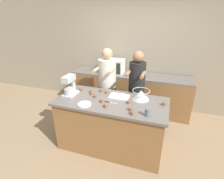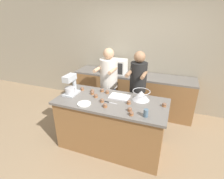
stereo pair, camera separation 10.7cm
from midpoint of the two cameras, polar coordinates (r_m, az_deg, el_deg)
ground_plane at (r=3.38m, az=0.69°, el=-17.55°), size 16.00×16.00×0.00m
back_wall at (r=4.34m, az=9.05°, el=11.78°), size 10.00×0.06×2.70m
island_counter at (r=3.10m, az=0.73°, el=-11.14°), size 1.83×0.84×0.92m
back_counter at (r=4.29m, az=7.28°, el=-0.88°), size 2.80×0.60×0.91m
person_left at (r=3.55m, az=-0.18°, el=0.92°), size 0.36×0.51×1.63m
person_right at (r=3.40m, az=9.20°, el=-0.39°), size 0.33×0.49×1.62m
stand_mixer at (r=3.09m, az=-12.38°, el=1.17°), size 0.20×0.30×0.36m
mixing_bowl at (r=2.90m, az=10.55°, el=-1.79°), size 0.29×0.29×0.16m
baking_tray at (r=2.95m, az=3.46°, el=-2.33°), size 0.33×0.23×0.04m
microwave_oven at (r=4.19m, az=1.58°, el=7.69°), size 0.55×0.37×0.32m
drinking_glass at (r=2.47m, az=12.23°, el=-7.53°), size 0.07×0.07×0.11m
small_plate at (r=2.77m, az=-8.00°, el=-4.62°), size 0.21×0.21×0.02m
knife at (r=2.79m, az=0.45°, el=-4.28°), size 0.22×0.03×0.01m
cupcake_0 at (r=2.48m, az=7.58°, el=-7.76°), size 0.07×0.07×0.06m
cupcake_1 at (r=2.66m, az=-1.09°, el=-5.22°), size 0.07×0.07×0.06m
cupcake_2 at (r=3.17m, az=-2.26°, el=-0.22°), size 0.07×0.07×0.06m
cupcake_3 at (r=3.15m, az=-5.46°, el=-0.40°), size 0.07×0.07×0.06m
cupcake_4 at (r=2.96m, az=-4.28°, el=-2.05°), size 0.07×0.07×0.06m
cupcake_5 at (r=3.07m, az=-5.46°, el=-1.07°), size 0.07×0.07×0.06m
cupcake_6 at (r=2.76m, az=6.62°, el=-4.15°), size 0.07×0.07×0.06m
cupcake_7 at (r=3.10m, az=-0.56°, el=-0.76°), size 0.07×0.07×0.06m
cupcake_8 at (r=2.80m, az=-2.19°, el=-3.58°), size 0.07×0.07×0.06m
cupcake_9 at (r=3.26m, az=-8.81°, el=0.25°), size 0.07×0.07×0.06m
cupcake_10 at (r=2.57m, az=7.02°, el=-6.46°), size 0.07×0.07×0.06m
cupcake_11 at (r=2.81m, az=17.76°, el=-4.77°), size 0.07×0.07×0.06m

